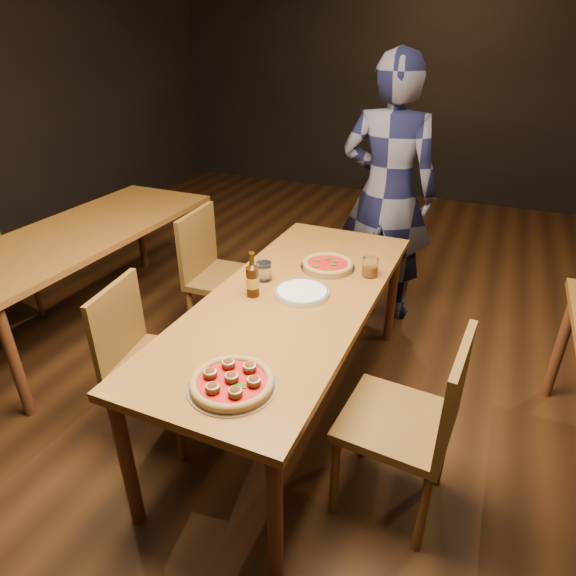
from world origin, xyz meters
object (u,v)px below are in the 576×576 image
at_px(chair_main_e, 396,420).
at_px(plate_stack, 302,293).
at_px(pizza_margherita, 328,265).
at_px(chair_end, 362,260).
at_px(pizza_meatball, 232,382).
at_px(table_left, 84,238).
at_px(beer_bottle, 253,281).
at_px(water_glass, 264,271).
at_px(diner, 388,193).
at_px(amber_glass, 370,267).
at_px(chair_main_nw, 158,362).
at_px(table_main, 292,308).
at_px(chair_main_sw, 228,278).

xyz_separation_m(chair_main_e, plate_stack, (-0.61, 0.41, 0.28)).
relative_size(chair_main_e, pizza_margherita, 3.10).
xyz_separation_m(chair_end, pizza_meatball, (0.04, -1.99, 0.34)).
height_order(table_left, chair_end, chair_end).
relative_size(table_left, beer_bottle, 8.54).
distance_m(chair_main_e, water_glass, 1.04).
relative_size(pizza_margherita, plate_stack, 1.13).
bearing_deg(diner, water_glass, 73.11).
relative_size(water_glass, amber_glass, 0.94).
bearing_deg(chair_main_nw, diner, -31.46).
bearing_deg(pizza_meatball, table_main, 95.81).
xyz_separation_m(chair_end, plate_stack, (0.00, -1.21, 0.33)).
bearing_deg(chair_main_e, pizza_meatball, -52.93).
bearing_deg(table_main, chair_main_sw, 143.72).
relative_size(pizza_meatball, amber_glass, 3.15).
bearing_deg(chair_main_sw, chair_main_nw, -176.03).
xyz_separation_m(pizza_meatball, pizza_margherita, (-0.02, 1.14, -0.00)).
xyz_separation_m(chair_main_e, chair_end, (-0.61, 1.62, -0.04)).
bearing_deg(pizza_meatball, beer_bottle, 111.15).
relative_size(chair_main_sw, beer_bottle, 4.14).
height_order(chair_end, pizza_meatball, chair_end).
xyz_separation_m(table_main, pizza_meatball, (0.08, -0.75, 0.10)).
height_order(chair_main_sw, pizza_margherita, chair_main_sw).
bearing_deg(plate_stack, water_glass, 163.35).
xyz_separation_m(table_left, plate_stack, (1.74, -0.27, 0.08)).
bearing_deg(amber_glass, diner, 98.43).
bearing_deg(pizza_meatball, diner, 87.71).
xyz_separation_m(chair_main_sw, diner, (0.85, 0.83, 0.45)).
bearing_deg(plate_stack, pizza_margherita, 87.75).
height_order(table_main, water_glass, water_glass).
bearing_deg(chair_main_sw, plate_stack, -126.74).
height_order(table_left, diner, diner).
bearing_deg(table_main, water_glass, 153.09).
bearing_deg(water_glass, beer_bottle, -81.35).
height_order(pizza_margherita, beer_bottle, beer_bottle).
xyz_separation_m(table_left, pizza_margherita, (1.76, 0.09, 0.09)).
relative_size(chair_end, amber_glass, 8.01).
height_order(chair_main_nw, plate_stack, chair_main_nw).
relative_size(chair_end, beer_bottle, 3.72).
xyz_separation_m(table_left, chair_main_sw, (1.01, 0.20, -0.19)).
relative_size(chair_main_sw, plate_stack, 3.53).
bearing_deg(amber_glass, table_left, -177.49).
height_order(pizza_margherita, plate_stack, pizza_margherita).
distance_m(table_left, chair_end, 1.99).
height_order(pizza_meatball, water_glass, water_glass).
height_order(table_left, pizza_margherita, pizza_margherita).
bearing_deg(table_left, pizza_margherita, 2.87).
distance_m(table_left, diner, 2.14).
relative_size(chair_main_nw, pizza_margherita, 2.92).
xyz_separation_m(beer_bottle, amber_glass, (0.48, 0.46, -0.03)).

